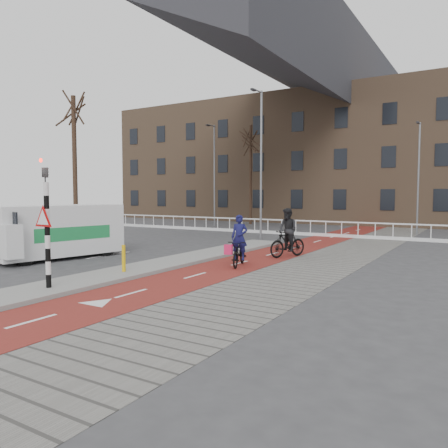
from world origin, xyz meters
The scene contains 16 objects.
ground centered at (0.00, 0.00, 0.00)m, with size 120.00×120.00×0.00m, color #38383A.
bike_lane centered at (1.50, 10.00, 0.01)m, with size 2.50×60.00×0.01m, color maroon.
sidewalk centered at (4.30, 10.00, 0.01)m, with size 3.00×60.00×0.01m, color slate.
curb_island centered at (-0.70, 4.00, 0.06)m, with size 1.80×16.00×0.12m, color gray.
traffic_signal centered at (-0.60, -2.02, 1.99)m, with size 0.80×0.80×3.68m.
bollard centered at (-0.58, 0.87, 0.56)m, with size 0.12×0.12×0.88m, color #DEB00C.
cyclist_near centered at (1.84, 4.36, 0.65)m, with size 1.15×1.93×1.91m.
cyclist_far centered at (2.45, 7.47, 0.87)m, with size 1.29×2.00×2.07m.
van centered at (-5.65, 2.24, 1.16)m, with size 3.01×5.44×2.21m.
railing centered at (-5.00, 17.00, 0.31)m, with size 28.00×0.10×0.99m.
townhouse_row centered at (-3.00, 32.00, 7.81)m, with size 46.00×10.00×15.90m.
tree_left centered at (-11.29, 7.96, 4.20)m, with size 0.27×0.27×8.40m, color black.
tree_mid centered at (-8.33, 24.63, 4.33)m, with size 0.26×0.26×8.65m, color black.
streetlight_near centered at (-1.31, 12.50, 4.19)m, with size 0.12×0.12×8.38m, color slate.
streetlight_left centered at (-9.98, 21.26, 4.18)m, with size 0.12×0.12×8.36m, color slate.
streetlight_right centered at (5.71, 21.42, 3.65)m, with size 0.12×0.12×7.30m, color slate.
Camera 1 is at (9.64, -9.63, 2.70)m, focal length 35.00 mm.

